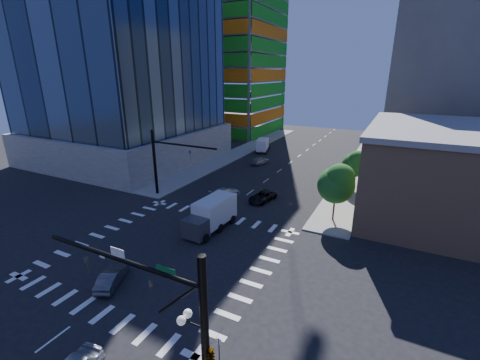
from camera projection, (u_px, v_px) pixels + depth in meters
The scene contains 18 objects.
ground at pixel (171, 251), 30.89m from camera, with size 160.00×160.00×0.00m, color black.
road_markings at pixel (171, 251), 30.89m from camera, with size 20.00×20.00×0.01m, color silver.
sidewalk_ne at pixel (362, 165), 59.34m from camera, with size 5.00×60.00×0.15m, color gray.
sidewalk_nw at pixel (241, 151), 70.05m from camera, with size 5.00×60.00×0.15m, color gray.
construction_building at pixel (228, 41), 87.18m from camera, with size 25.16×34.50×70.60m.
commercial_building at pixel (461, 173), 37.10m from camera, with size 20.50×22.50×10.60m.
bg_building_ne at pixel (460, 86), 61.39m from camera, with size 24.00×30.00×28.00m, color #605B56.
signal_mast_se at pixel (189, 328), 15.03m from camera, with size 10.51×2.48×9.00m.
signal_mast_nw at pixel (163, 158), 43.15m from camera, with size 10.20×0.40×9.00m.
tree_south at pixel (337, 183), 35.75m from camera, with size 4.16×4.16×6.82m.
tree_north at pixel (355, 163), 45.99m from camera, with size 3.54×3.52×5.78m.
no_parking_sign at pixel (219, 350), 18.25m from camera, with size 0.30×0.06×2.20m.
car_nb_far at pixel (262, 196), 42.85m from camera, with size 2.13×4.61×1.28m, color black.
car_sb_near at pixel (225, 193), 44.14m from camera, with size 1.86×4.58×1.33m, color white.
car_sb_mid at pixel (260, 160), 60.24m from camera, with size 1.68×4.18×1.43m, color #9D9FA4.
car_sb_cross at pixel (112, 278), 25.90m from camera, with size 1.37×3.93×1.29m, color #46464A.
box_truck_near at pixel (209, 218), 34.61m from camera, with size 3.15×6.54×3.34m.
box_truck_far at pixel (263, 146), 69.78m from camera, with size 3.64×5.87×2.86m.
Camera 1 is at (18.19, -21.15, 16.37)m, focal length 24.00 mm.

